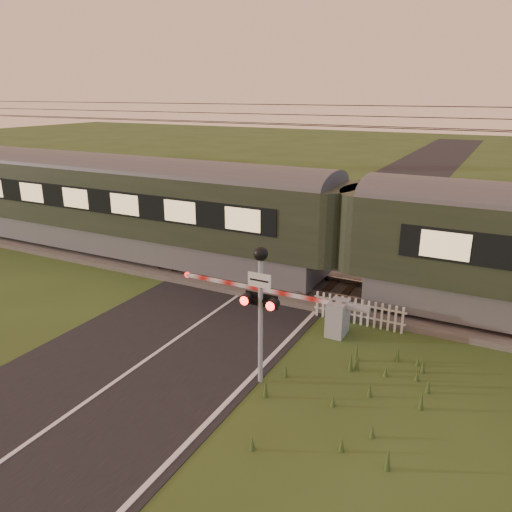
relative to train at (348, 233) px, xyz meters
The scene contains 8 objects.
ground 7.55m from the train, 115.90° to the right, with size 160.00×160.00×0.00m, color #304219.
road 7.74m from the train, 114.99° to the right, with size 6.00×140.00×0.03m.
track_bed 3.80m from the train, behind, with size 140.00×3.40×0.39m.
overhead_wires 4.74m from the train, behind, with size 120.00×0.62×0.62m.
train is the anchor object (origin of this frame).
boom_gate 3.23m from the train, 82.20° to the right, with size 6.03×0.75×1.00m.
crossing_signal 5.92m from the train, 91.43° to the right, with size 0.85×0.35×3.32m.
picket_fence 2.79m from the train, 62.10° to the right, with size 2.73×0.07×0.80m.
Camera 1 is at (7.63, -8.53, 6.47)m, focal length 35.00 mm.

